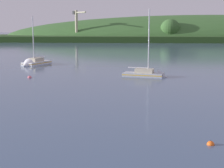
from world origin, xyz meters
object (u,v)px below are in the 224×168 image
at_px(mooring_buoy_foreground, 211,145).
at_px(mooring_buoy_midchannel, 30,78).
at_px(sailboat_near_mooring, 34,64).
at_px(sailboat_far_left, 149,76).
at_px(dockside_crane, 77,26).

bearing_deg(mooring_buoy_foreground, mooring_buoy_midchannel, 130.02).
xyz_separation_m(mooring_buoy_foreground, mooring_buoy_midchannel, (-27.41, 32.64, -0.00)).
relative_size(sailboat_near_mooring, sailboat_far_left, 0.95).
relative_size(sailboat_far_left, mooring_buoy_midchannel, 16.75).
bearing_deg(sailboat_far_left, mooring_buoy_foreground, -71.14).
relative_size(sailboat_far_left, mooring_buoy_foreground, 20.45).
distance_m(sailboat_far_left, mooring_buoy_foreground, 37.41).
relative_size(dockside_crane, mooring_buoy_midchannel, 25.81).
height_order(mooring_buoy_foreground, mooring_buoy_midchannel, mooring_buoy_midchannel).
height_order(dockside_crane, mooring_buoy_foreground, dockside_crane).
relative_size(sailboat_near_mooring, mooring_buoy_foreground, 19.44).
bearing_deg(mooring_buoy_foreground, sailboat_far_left, 99.00).
xyz_separation_m(sailboat_near_mooring, mooring_buoy_midchannel, (7.18, -21.05, -0.34)).
height_order(dockside_crane, mooring_buoy_midchannel, dockside_crane).
height_order(sailboat_near_mooring, mooring_buoy_midchannel, sailboat_near_mooring).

